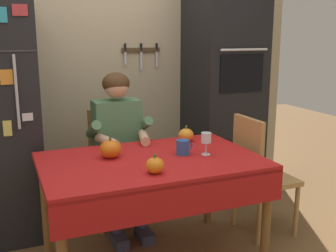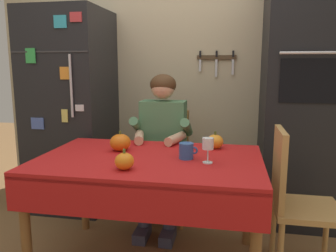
{
  "view_description": "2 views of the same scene",
  "coord_description": "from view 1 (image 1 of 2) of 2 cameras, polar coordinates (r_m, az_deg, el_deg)",
  "views": [
    {
      "loc": [
        -0.87,
        -2.28,
        1.53
      ],
      "look_at": [
        0.14,
        0.16,
        0.93
      ],
      "focal_mm": 43.76,
      "sensor_mm": 36.0,
      "label": 1
    },
    {
      "loc": [
        0.49,
        -1.89,
        1.31
      ],
      "look_at": [
        0.1,
        0.21,
        0.92
      ],
      "focal_mm": 35.83,
      "sensor_mm": 36.0,
      "label": 2
    }
  ],
  "objects": [
    {
      "name": "back_wall_assembly",
      "position": [
        3.75,
        -8.48,
        9.09
      ],
      "size": [
        3.7,
        0.13,
        2.6
      ],
      "color": "#BCAD89",
      "rests_on": "ground"
    },
    {
      "name": "wall_oven",
      "position": [
        3.83,
        7.69,
        5.44
      ],
      "size": [
        0.6,
        0.64,
        2.1
      ],
      "color": "black",
      "rests_on": "ground"
    },
    {
      "name": "dining_table",
      "position": [
        2.66,
        -2.22,
        -6.42
      ],
      "size": [
        1.4,
        0.9,
        0.74
      ],
      "color": "brown",
      "rests_on": "ground"
    },
    {
      "name": "chair_behind_person",
      "position": [
        3.41,
        -7.55,
        -4.73
      ],
      "size": [
        0.4,
        0.4,
        0.93
      ],
      "color": "#9E6B33",
      "rests_on": "ground"
    },
    {
      "name": "seated_person",
      "position": [
        3.18,
        -6.77,
        -1.8
      ],
      "size": [
        0.47,
        0.55,
        1.25
      ],
      "color": "#38384C",
      "rests_on": "ground"
    },
    {
      "name": "chair_right_side",
      "position": [
        3.21,
        12.42,
        -6.09
      ],
      "size": [
        0.4,
        0.4,
        0.93
      ],
      "color": "tan",
      "rests_on": "ground"
    },
    {
      "name": "coffee_mug",
      "position": [
        2.74,
        2.11,
        -2.97
      ],
      "size": [
        0.12,
        0.09,
        0.1
      ],
      "color": "#2D569E",
      "rests_on": "dining_table"
    },
    {
      "name": "wine_glass",
      "position": [
        2.72,
        5.33,
        -1.81
      ],
      "size": [
        0.07,
        0.07,
        0.15
      ],
      "color": "white",
      "rests_on": "dining_table"
    },
    {
      "name": "pumpkin_large",
      "position": [
        3.06,
        2.53,
        -1.26
      ],
      "size": [
        0.11,
        0.11,
        0.12
      ],
      "color": "orange",
      "rests_on": "dining_table"
    },
    {
      "name": "pumpkin_medium",
      "position": [
        2.37,
        -1.83,
        -5.5
      ],
      "size": [
        0.11,
        0.11,
        0.12
      ],
      "color": "orange",
      "rests_on": "dining_table"
    },
    {
      "name": "pumpkin_small",
      "position": [
        2.69,
        -8.02,
        -3.2
      ],
      "size": [
        0.14,
        0.14,
        0.14
      ],
      "color": "orange",
      "rests_on": "dining_table"
    }
  ]
}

